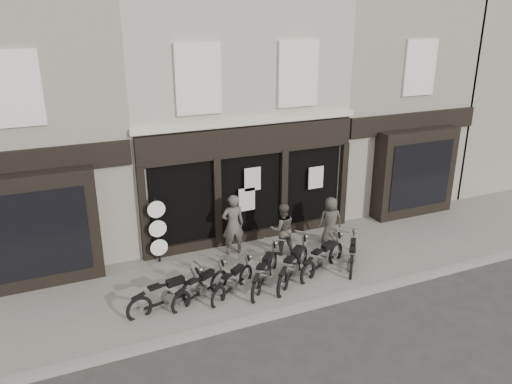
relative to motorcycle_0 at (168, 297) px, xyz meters
name	(u,v)px	position (x,y,z in m)	size (l,w,h in m)	color
ground_plane	(292,284)	(3.52, -0.08, -0.41)	(90.00, 90.00, 0.00)	#2D2B28
pavement	(278,268)	(3.52, 0.82, -0.35)	(30.00, 4.20, 0.12)	#67615B
kerb	(315,304)	(3.52, -1.33, -0.35)	(30.00, 0.25, 0.13)	gray
central_building	(217,105)	(3.52, 5.87, 3.67)	(7.30, 6.22, 8.34)	#AEA395
neighbour_left	(23,121)	(-2.83, 5.82, 3.63)	(5.60, 6.73, 8.34)	gray
neighbour_right	(366,95)	(9.87, 5.82, 3.63)	(5.60, 6.73, 8.34)	gray
filler_right	(510,83)	(18.02, 5.92, 3.69)	(11.00, 6.00, 8.20)	gray
motorcycle_0	(168,297)	(0.00, 0.00, 0.00)	(2.14, 0.77, 1.04)	black
motorcycle_1	(201,289)	(0.91, 0.07, -0.03)	(1.86, 1.14, 0.96)	black
motorcycle_2	(233,284)	(1.78, 0.01, -0.04)	(1.69, 1.32, 0.93)	black
motorcycle_3	(265,274)	(2.73, 0.05, 0.01)	(1.67, 1.82, 1.07)	black
motorcycle_4	(293,268)	(3.58, 0.00, 0.04)	(1.92, 1.82, 1.14)	black
motorcycle_5	(323,260)	(4.60, 0.10, 0.01)	(2.05, 1.30, 1.07)	black
motorcycle_6	(352,256)	(5.58, 0.05, -0.03)	(1.37, 1.72, 0.95)	black
man_left	(233,225)	(2.62, 2.14, 0.67)	(0.70, 0.46, 1.93)	#4D453F
man_centre	(282,229)	(3.99, 1.53, 0.53)	(0.80, 0.62, 1.64)	#453E38
man_right	(330,221)	(5.74, 1.58, 0.49)	(0.76, 0.50, 1.56)	#3C3832
advert_sign_post	(158,234)	(0.38, 2.49, 0.64)	(0.52, 0.34, 2.15)	black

